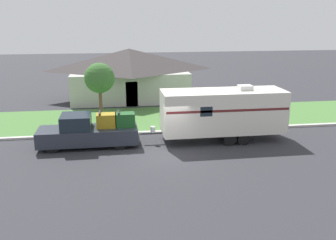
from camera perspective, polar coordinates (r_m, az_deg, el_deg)
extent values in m
plane|color=#2D2D33|center=(20.89, 0.06, -5.04)|extent=(120.00, 120.00, 0.00)
cube|color=beige|center=(24.38, -1.25, -1.82)|extent=(80.00, 0.30, 0.14)
cube|color=#477538|center=(27.88, -2.19, 0.28)|extent=(80.00, 7.00, 0.03)
cube|color=#B2B2A8|center=(34.68, -5.84, 5.43)|extent=(10.19, 6.58, 2.62)
pyramid|color=#3D3838|center=(34.35, -5.94, 9.17)|extent=(11.00, 7.11, 1.93)
cube|color=#4C3828|center=(31.52, -5.53, 3.94)|extent=(1.00, 0.06, 2.10)
cylinder|color=black|center=(21.77, -17.23, -3.74)|extent=(0.83, 0.28, 0.83)
cylinder|color=black|center=(23.27, -16.68, -2.46)|extent=(0.83, 0.28, 0.83)
cylinder|color=black|center=(21.50, -7.30, -3.39)|extent=(0.83, 0.28, 0.83)
cylinder|color=black|center=(23.01, -7.40, -2.12)|extent=(0.83, 0.28, 0.83)
cube|color=#282D38|center=(22.34, -15.20, -2.39)|extent=(3.24, 1.95, 0.89)
cube|color=#19232D|center=(22.04, -13.85, -0.24)|extent=(1.68, 1.79, 0.81)
cube|color=#282D38|center=(22.17, -7.89, -2.12)|extent=(2.45, 1.95, 0.89)
cube|color=#333333|center=(22.31, -4.56, -2.78)|extent=(0.12, 1.75, 0.20)
cube|color=olive|center=(21.94, -9.38, -0.08)|extent=(1.13, 0.82, 0.80)
cube|color=black|center=(21.82, -10.38, 1.10)|extent=(0.10, 0.90, 0.08)
cube|color=#194C1E|center=(21.94, -6.57, 0.03)|extent=(1.13, 0.82, 0.80)
cube|color=black|center=(21.81, -7.55, 1.21)|extent=(0.10, 0.90, 0.08)
cylinder|color=black|center=(22.27, 9.42, -2.90)|extent=(0.76, 0.22, 0.76)
cylinder|color=black|center=(24.22, 7.90, -1.33)|extent=(0.76, 0.22, 0.76)
cylinder|color=black|center=(22.53, 11.45, -2.79)|extent=(0.76, 0.22, 0.76)
cylinder|color=black|center=(24.46, 9.77, -1.24)|extent=(0.76, 0.22, 0.76)
cube|color=silver|center=(22.80, 8.35, 1.37)|extent=(7.39, 2.42, 2.51)
cube|color=#5B1E1E|center=(21.60, 9.30, 1.39)|extent=(7.25, 0.01, 0.14)
cube|color=#383838|center=(22.29, -2.48, -2.02)|extent=(1.25, 0.12, 0.10)
cylinder|color=silver|center=(22.23, -2.33, -1.45)|extent=(0.28, 0.28, 0.36)
cube|color=silver|center=(22.92, 11.69, 4.85)|extent=(0.80, 0.68, 0.28)
cube|color=#19232D|center=(21.23, 5.88, 1.27)|extent=(0.70, 0.01, 0.56)
cylinder|color=brown|center=(25.46, 1.29, 0.11)|extent=(0.09, 0.09, 1.15)
cube|color=#B2B2B2|center=(25.29, 1.30, 1.61)|extent=(0.48, 0.20, 0.22)
cylinder|color=brown|center=(27.89, -10.21, 2.39)|extent=(0.24, 0.24, 2.24)
sphere|color=#38662D|center=(27.52, -10.40, 6.32)|extent=(2.18, 2.18, 2.18)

